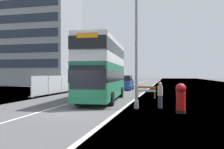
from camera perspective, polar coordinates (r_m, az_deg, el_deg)
ground at (r=13.86m, az=-7.47°, el=-9.31°), size 140.00×280.00×0.10m
double_decker_bus at (r=20.27m, az=-2.12°, el=1.28°), size 3.32×11.00×5.00m
lamppost_foreground at (r=15.63m, az=5.80°, el=5.96°), size 0.29×0.70×8.10m
red_pillar_postbox at (r=14.18m, az=16.02°, el=-5.11°), size 0.59×0.59×1.70m
roadworks_barrier at (r=22.62m, az=8.15°, el=-3.81°), size 1.74×0.53×1.11m
construction_site_fence at (r=33.24m, az=-9.45°, el=-2.06°), size 0.44×20.60×2.13m
car_oncoming_near at (r=34.54m, az=3.16°, el=-2.06°), size 2.09×4.25×2.09m
car_receding_mid at (r=44.75m, az=-0.23°, el=-1.57°), size 1.95×3.84×2.16m
bare_tree_far_verge_near at (r=59.74m, az=-6.02°, el=0.32°), size 2.44×3.06×5.29m
bare_tree_far_verge_mid at (r=71.42m, az=-3.79°, el=0.16°), size 3.20×2.59×4.87m
pedestrian_at_kerb at (r=16.00m, az=11.35°, el=-4.82°), size 0.34×0.34×1.70m
backdrop_office_block at (r=59.70m, az=-18.45°, el=9.84°), size 20.16×12.35×24.88m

